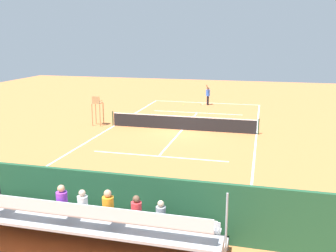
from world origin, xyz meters
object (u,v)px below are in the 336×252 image
courtside_bench (183,212)px  equipment_bag (121,216)px  tennis_racket (202,104)px  umpire_chair (97,107)px  tennis_player (208,94)px  bleacher_stand (78,220)px  tennis_net (182,123)px  tennis_ball_near (183,105)px

courtside_bench → equipment_bag: size_ratio=2.00×
equipment_bag → tennis_racket: bearing=-87.8°
umpire_chair → tennis_player: (-6.51, -10.10, -0.30)m
equipment_bag → bleacher_stand: bearing=73.3°
tennis_net → umpire_chair: bearing=1.6°
umpire_chair → equipment_bag: bearing=117.5°
bleacher_stand → equipment_bag: bleacher_stand is taller
tennis_ball_near → tennis_player: bearing=-162.9°
courtside_bench → tennis_net: bearing=-77.8°
tennis_net → bleacher_stand: (-0.08, 15.38, 0.45)m
tennis_player → bleacher_stand: bearing=89.5°
tennis_net → tennis_player: 9.95m
bleacher_stand → tennis_player: size_ratio=4.70×
umpire_chair → tennis_player: umpire_chair is taller
courtside_bench → tennis_player: size_ratio=0.93×
umpire_chair → courtside_bench: size_ratio=1.19×
tennis_player → tennis_ball_near: tennis_player is taller
courtside_bench → equipment_bag: bearing=3.4°
umpire_chair → courtside_bench: (-9.06, 13.10, -0.76)m
tennis_player → equipment_bag: bearing=90.9°
umpire_chair → tennis_racket: bearing=-120.1°
tennis_player → courtside_bench: bearing=96.3°
equipment_bag → tennis_player: 23.35m
umpire_chair → courtside_bench: 15.95m
courtside_bench → umpire_chair: bearing=-55.3°
tennis_net → tennis_player: (-0.31, -9.93, 0.51)m
courtside_bench → tennis_player: tennis_player is taller
tennis_net → bleacher_stand: size_ratio=1.14×
umpire_chair → courtside_bench: umpire_chair is taller
equipment_bag → tennis_racket: size_ratio=1.54×
tennis_net → courtside_bench: size_ratio=5.72×
umpire_chair → tennis_player: size_ratio=1.11×
courtside_bench → tennis_racket: (3.07, -23.44, -0.54)m
tennis_net → umpire_chair: (6.20, 0.17, 0.81)m
umpire_chair → tennis_racket: (-5.99, -10.34, -1.30)m
tennis_player → tennis_racket: tennis_player is taller
tennis_net → tennis_ball_near: size_ratio=156.06×
tennis_net → tennis_ball_near: (1.88, -9.26, -0.47)m
umpire_chair → tennis_player: 12.02m
tennis_net → tennis_ball_near: bearing=-78.5°
bleacher_stand → tennis_player: bleacher_stand is taller
tennis_player → tennis_racket: (0.53, -0.24, -1.00)m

